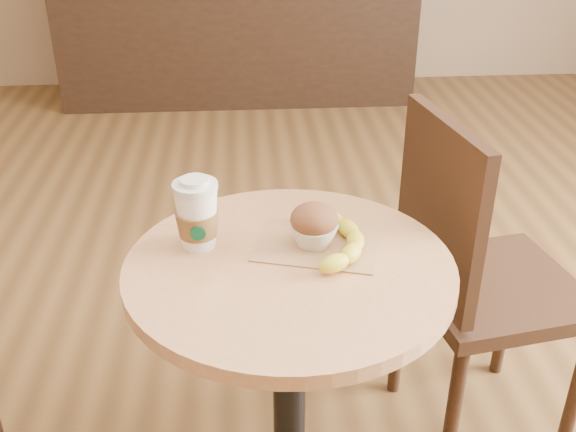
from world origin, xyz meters
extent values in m
cylinder|color=black|center=(0.09, -0.10, 0.38)|extent=(0.07, 0.07, 0.72)
cylinder|color=tan|center=(0.09, -0.10, 0.73)|extent=(0.64, 0.64, 0.03)
cube|color=#321D11|center=(0.64, 0.20, 0.46)|extent=(0.47, 0.47, 0.04)
cylinder|color=#321D11|center=(0.78, 0.40, 0.23)|extent=(0.04, 0.04, 0.46)
cylinder|color=#321D11|center=(0.50, 0.00, 0.23)|extent=(0.04, 0.04, 0.46)
cylinder|color=#321D11|center=(0.44, 0.34, 0.23)|extent=(0.04, 0.04, 0.46)
cube|color=#321D11|center=(0.46, 0.16, 0.71)|extent=(0.10, 0.39, 0.43)
cube|color=black|center=(0.00, 3.18, 0.50)|extent=(2.20, 0.60, 1.00)
cube|color=#A4784F|center=(0.15, -0.04, 0.75)|extent=(0.28, 0.24, 0.00)
cylinder|color=silver|center=(-0.09, -0.03, 0.88)|extent=(0.09, 0.09, 0.01)
cylinder|color=silver|center=(-0.09, -0.03, 0.89)|extent=(0.06, 0.06, 0.01)
cylinder|color=#074725|center=(-0.08, -0.07, 0.80)|extent=(0.03, 0.00, 0.03)
ellipsoid|color=brown|center=(0.14, -0.04, 0.81)|extent=(0.09, 0.09, 0.06)
ellipsoid|color=#FBF1C9|center=(0.14, -0.04, 0.83)|extent=(0.03, 0.03, 0.02)
camera|label=1|loc=(0.01, -1.19, 1.44)|focal=42.00mm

